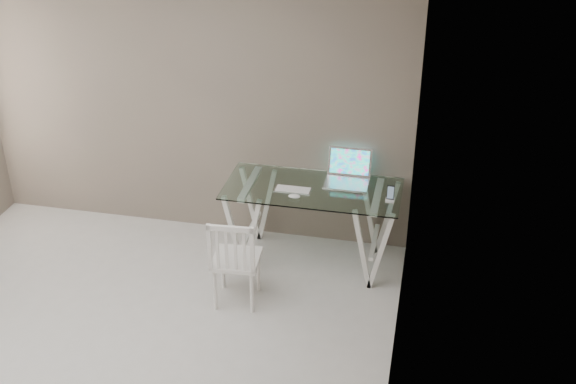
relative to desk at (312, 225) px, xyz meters
The scene contains 7 objects.
room 2.58m from the desk, 124.50° to the right, with size 4.50×4.52×2.71m.
desk is the anchor object (origin of this frame).
chair 0.90m from the desk, 123.21° to the right, with size 0.40×0.40×0.81m.
laptop 0.54m from the desk, 36.15° to the left, with size 0.37×0.35×0.25m.
keyboard 0.41m from the desk, 155.80° to the right, with size 0.31×0.13×0.01m, color silver.
mouse 0.45m from the desk, 120.29° to the right, with size 0.10×0.06×0.03m, color silver.
phone_dock 0.78m from the desk, ahead, with size 0.07×0.07×0.13m.
Camera 1 is at (2.11, -3.49, 3.63)m, focal length 45.00 mm.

